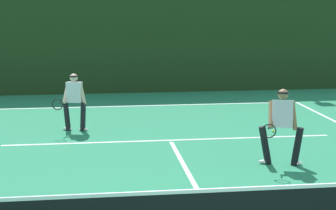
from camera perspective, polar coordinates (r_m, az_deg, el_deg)
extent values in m
cube|color=white|center=(18.58, -1.75, -0.05)|extent=(10.16, 0.10, 0.01)
cube|color=white|center=(13.89, 0.23, -3.66)|extent=(8.28, 0.10, 0.01)
cube|color=white|center=(10.68, 2.67, -8.06)|extent=(0.10, 6.40, 0.01)
cube|color=white|center=(7.41, 7.11, -8.64)|extent=(10.95, 0.03, 0.05)
cylinder|color=black|center=(12.01, 13.22, -4.20)|extent=(0.28, 0.21, 0.83)
cylinder|color=black|center=(11.98, 10.02, -4.12)|extent=(0.33, 0.22, 0.83)
ellipsoid|color=white|center=(12.11, 13.14, -5.87)|extent=(0.28, 0.18, 0.09)
ellipsoid|color=white|center=(12.07, 9.96, -5.80)|extent=(0.28, 0.18, 0.09)
cube|color=silver|center=(11.84, 11.74, -0.89)|extent=(0.50, 0.42, 0.61)
cylinder|color=#9E704C|center=(11.86, 12.88, -1.04)|extent=(0.20, 0.15, 0.64)
cylinder|color=#9E704C|center=(11.83, 10.60, -0.98)|extent=(0.23, 0.49, 0.55)
sphere|color=#9E704C|center=(11.76, 11.82, 1.10)|extent=(0.22, 0.22, 0.22)
cylinder|color=black|center=(11.76, 11.83, 1.28)|extent=(0.29, 0.29, 0.04)
cylinder|color=black|center=(11.63, 10.36, -2.28)|extent=(0.10, 0.26, 0.03)
torus|color=black|center=(11.30, 10.40, -2.66)|extent=(0.29, 0.10, 0.29)
cylinder|color=black|center=(15.00, -8.78, -1.21)|extent=(0.21, 0.18, 0.79)
cylinder|color=black|center=(15.13, -10.42, -1.16)|extent=(0.23, 0.19, 0.79)
ellipsoid|color=white|center=(15.07, -8.75, -2.50)|extent=(0.28, 0.17, 0.09)
ellipsoid|color=white|center=(15.20, -10.37, -2.43)|extent=(0.28, 0.17, 0.09)
cube|color=silver|center=(14.94, -9.68, 1.31)|extent=(0.46, 0.35, 0.56)
cylinder|color=beige|center=(14.88, -8.85, 1.21)|extent=(0.22, 0.14, 0.61)
cylinder|color=beige|center=(15.01, -10.50, 1.24)|extent=(0.21, 0.46, 0.52)
sphere|color=beige|center=(14.88, -9.73, 2.81)|extent=(0.21, 0.21, 0.21)
cylinder|color=black|center=(14.88, -9.73, 2.95)|extent=(0.28, 0.28, 0.04)
cylinder|color=black|center=(14.83, -10.95, 0.29)|extent=(0.10, 0.26, 0.03)
torus|color=black|center=(14.51, -11.37, 0.05)|extent=(0.29, 0.10, 0.29)
sphere|color=#D1E033|center=(15.01, 10.82, -2.66)|extent=(0.07, 0.07, 0.07)
cube|color=#1E3418|center=(21.13, -2.54, 6.12)|extent=(20.63, 0.12, 3.59)
cylinder|color=#9EA39E|center=(23.45, 10.12, 9.65)|extent=(0.18, 0.18, 6.25)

